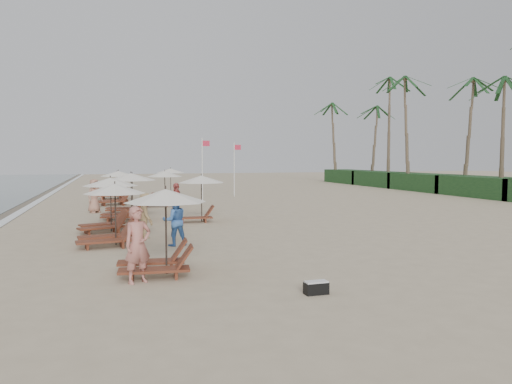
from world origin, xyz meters
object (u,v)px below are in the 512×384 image
object	(u,v)px
inland_station_0	(199,191)
duffel_bag	(316,287)
beachgoer_far_b	(94,196)
beachgoer_mid_b	(146,215)
flag_pole_near	(203,166)
lounger_station_0	(158,230)
inland_station_2	(168,180)
lounger_station_4	(128,195)
lounger_station_6	(114,186)
lounger_station_1	(109,215)
beachgoer_far_a	(177,202)
lounger_station_3	(126,197)
lounger_station_5	(115,187)
lounger_station_2	(106,204)
beachgoer_mid_a	(175,221)
inland_station_1	(161,186)

from	to	relation	value
inland_station_0	duffel_bag	bearing A→B (deg)	-88.45
beachgoer_far_b	duffel_bag	world-z (taller)	beachgoer_far_b
beachgoer_mid_b	flag_pole_near	distance (m)	16.97
lounger_station_0	beachgoer_mid_b	bearing A→B (deg)	89.16
inland_station_2	duffel_bag	xyz separation A→B (m)	(-0.01, -29.47, -1.17)
inland_station_2	beachgoer_far_b	size ratio (longest dim) A/B	1.48
lounger_station_4	lounger_station_6	size ratio (longest dim) A/B	1.00
lounger_station_1	beachgoer_far_a	distance (m)	6.86
lounger_station_1	beachgoer_mid_b	world-z (taller)	lounger_station_1
lounger_station_1	lounger_station_3	size ratio (longest dim) A/B	0.89
lounger_station_0	lounger_station_1	bearing A→B (deg)	104.67
lounger_station_5	lounger_station_4	bearing A→B (deg)	-83.73
lounger_station_1	inland_station_2	size ratio (longest dim) A/B	0.89
lounger_station_2	beachgoer_mid_b	bearing A→B (deg)	-55.45
lounger_station_5	inland_station_2	world-z (taller)	inland_station_2
lounger_station_0	beachgoer_far_b	xyz separation A→B (m)	(-2.07, 15.75, -0.22)
lounger_station_3	flag_pole_near	xyz separation A→B (m)	(5.74, 10.57, 1.35)
lounger_station_3	lounger_station_4	xyz separation A→B (m)	(0.17, 3.14, -0.12)
lounger_station_6	lounger_station_4	bearing A→B (deg)	-86.29
lounger_station_6	inland_station_0	xyz separation A→B (m)	(3.83, -14.82, 0.52)
lounger_station_4	lounger_station_5	bearing A→B (deg)	96.27
lounger_station_2	lounger_station_5	xyz separation A→B (m)	(0.49, 11.99, -0.01)
lounger_station_6	beachgoer_far_a	world-z (taller)	lounger_station_6
inland_station_2	beachgoer_mid_b	bearing A→B (deg)	-98.73
lounger_station_2	beachgoer_mid_a	distance (m)	4.77
inland_station_0	beachgoer_mid_b	bearing A→B (deg)	-123.97
lounger_station_1	beachgoer_far_b	distance (m)	10.96
lounger_station_3	beachgoer_far_b	size ratio (longest dim) A/B	1.46
duffel_bag	flag_pole_near	world-z (taller)	flag_pole_near
inland_station_1	beachgoer_mid_b	distance (m)	12.40
lounger_station_4	lounger_station_6	distance (m)	10.32
inland_station_2	beachgoer_mid_a	bearing A→B (deg)	-95.83
beachgoer_far_a	lounger_station_0	bearing A→B (deg)	15.10
lounger_station_2	inland_station_2	bearing A→B (deg)	75.80
lounger_station_4	flag_pole_near	distance (m)	9.40
lounger_station_5	inland_station_0	size ratio (longest dim) A/B	1.04
inland_station_2	beachgoer_mid_b	size ratio (longest dim) A/B	1.61
duffel_bag	inland_station_0	bearing A→B (deg)	91.55
lounger_station_2	lounger_station_3	bearing A→B (deg)	74.51
lounger_station_2	beachgoer_far_b	bearing A→B (deg)	95.09
beachgoer_mid_a	inland_station_1	bearing A→B (deg)	-100.77
beachgoer_far_b	lounger_station_1	bearing A→B (deg)	-126.11
lounger_station_1	lounger_station_0	bearing A→B (deg)	-75.33
inland_station_1	inland_station_2	bearing A→B (deg)	80.71
inland_station_1	flag_pole_near	xyz separation A→B (m)	(3.38, 3.82, 1.20)
lounger_station_2	beachgoer_mid_b	world-z (taller)	lounger_station_2
lounger_station_5	inland_station_2	xyz separation A→B (m)	(4.14, 6.31, 0.17)
lounger_station_2	inland_station_1	bearing A→B (deg)	71.97
lounger_station_3	inland_station_2	size ratio (longest dim) A/B	0.99
beachgoer_mid_b	beachgoer_far_b	world-z (taller)	beachgoer_far_b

